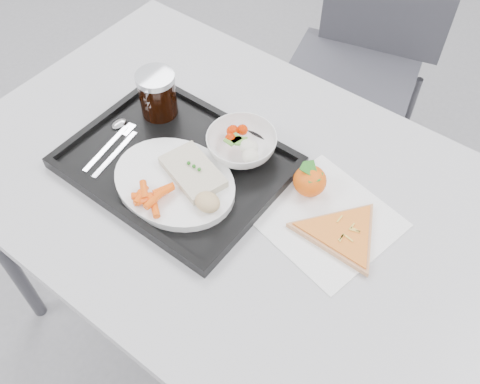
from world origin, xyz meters
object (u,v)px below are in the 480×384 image
object	(u,v)px
cola_glass	(157,93)
tangerine	(310,181)
salad_bowl	(242,144)
dinner_plate	(175,182)
tray	(176,164)
chair	(365,48)
table	(230,200)
pizza_slice	(342,234)

from	to	relation	value
cola_glass	tangerine	distance (m)	0.40
salad_bowl	cola_glass	distance (m)	0.23
dinner_plate	salad_bowl	size ratio (longest dim) A/B	1.78
dinner_plate	tray	bearing A→B (deg)	129.80
tangerine	dinner_plate	bearing A→B (deg)	-143.66
chair	salad_bowl	xyz separation A→B (m)	(0.08, -0.78, 0.25)
table	dinner_plate	distance (m)	0.15
dinner_plate	tangerine	world-z (taller)	tangerine
salad_bowl	cola_glass	size ratio (longest dim) A/B	1.41
salad_bowl	pizza_slice	world-z (taller)	salad_bowl
table	salad_bowl	size ratio (longest dim) A/B	7.89
tray	salad_bowl	world-z (taller)	salad_bowl
dinner_plate	cola_glass	distance (m)	0.23
salad_bowl	table	bearing A→B (deg)	-72.97
chair	dinner_plate	bearing A→B (deg)	-88.20
salad_bowl	tray	bearing A→B (deg)	-130.90
tray	dinner_plate	bearing A→B (deg)	-50.20
tray	cola_glass	size ratio (longest dim) A/B	4.17
salad_bowl	pizza_slice	bearing A→B (deg)	-9.86
table	tray	distance (m)	0.14
table	dinner_plate	world-z (taller)	dinner_plate
tray	dinner_plate	distance (m)	0.07
tangerine	salad_bowl	bearing A→B (deg)	-177.95
tray	chair	bearing A→B (deg)	89.25
dinner_plate	pizza_slice	distance (m)	0.35
chair	tray	size ratio (longest dim) A/B	2.07
salad_bowl	tangerine	distance (m)	0.17
table	dinner_plate	xyz separation A→B (m)	(-0.08, -0.09, 0.09)
salad_bowl	tangerine	world-z (taller)	tangerine
tray	salad_bowl	xyz separation A→B (m)	(0.09, 0.11, 0.03)
cola_glass	tray	bearing A→B (deg)	-35.35
table	tangerine	bearing A→B (deg)	27.28
salad_bowl	tangerine	xyz separation A→B (m)	(0.17, 0.01, -0.00)
chair	dinner_plate	xyz separation A→B (m)	(0.03, -0.94, 0.24)
dinner_plate	salad_bowl	distance (m)	0.17
salad_bowl	pizza_slice	distance (m)	0.29
table	tangerine	distance (m)	0.20
chair	dinner_plate	world-z (taller)	chair
table	chair	size ratio (longest dim) A/B	1.29
pizza_slice	dinner_plate	bearing A→B (deg)	-162.07
pizza_slice	tangerine	bearing A→B (deg)	153.99
dinner_plate	cola_glass	world-z (taller)	cola_glass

